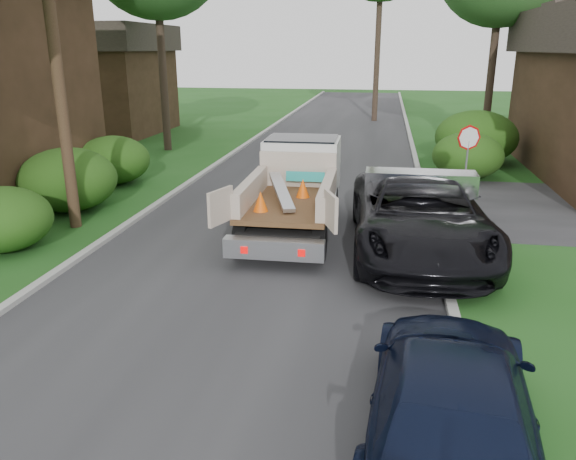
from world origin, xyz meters
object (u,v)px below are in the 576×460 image
(house_left_far, at_px, (96,78))
(navy_suv, at_px, (451,398))
(stop_sign, at_px, (468,148))
(black_pickup, at_px, (419,215))
(flatbed_truck, at_px, (297,180))
(utility_pole, at_px, (52,26))

(house_left_far, relative_size, navy_suv, 1.58)
(stop_sign, relative_size, black_pickup, 0.38)
(flatbed_truck, bearing_deg, navy_suv, -70.99)
(flatbed_truck, relative_size, navy_suv, 1.23)
(black_pickup, distance_m, navy_suv, 7.00)
(navy_suv, bearing_deg, house_left_far, -49.79)
(utility_pole, relative_size, black_pickup, 1.52)
(black_pickup, xyz_separation_m, navy_suv, (0.03, -7.00, -0.22))
(black_pickup, bearing_deg, flatbed_truck, 146.39)
(stop_sign, relative_size, house_left_far, 0.33)
(flatbed_truck, distance_m, navy_suv, 9.43)
(black_pickup, bearing_deg, house_left_far, 130.83)
(stop_sign, distance_m, house_left_far, 22.81)
(stop_sign, height_order, utility_pole, utility_pole)
(utility_pole, height_order, navy_suv, utility_pole)
(black_pickup, relative_size, navy_suv, 1.37)
(utility_pole, distance_m, flatbed_truck, 7.23)
(stop_sign, bearing_deg, house_left_far, 145.19)
(stop_sign, relative_size, flatbed_truck, 0.42)
(stop_sign, height_order, house_left_far, house_left_far)
(utility_pole, height_order, black_pickup, utility_pole)
(stop_sign, bearing_deg, navy_suv, -97.79)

